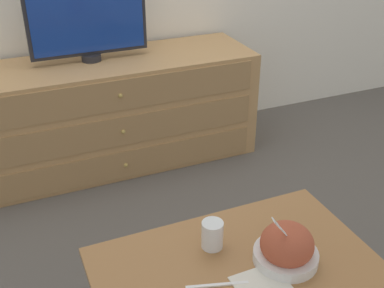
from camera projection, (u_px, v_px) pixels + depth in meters
name	position (u px, v px, depth m)	size (l,w,h in m)	color
ground_plane	(117.00, 137.00, 3.26)	(12.00, 12.00, 0.00)	#56514C
dresser	(111.00, 113.00, 2.84)	(1.69, 0.53, 0.64)	tan
tv	(87.00, 20.00, 2.58)	(0.65, 0.11, 0.43)	#232328
coffee_table	(236.00, 285.00, 1.51)	(0.87, 0.54, 0.50)	#9E6B3D
takeout_bowl	(287.00, 247.00, 1.47)	(0.20, 0.20, 0.19)	silver
drink_cup	(212.00, 236.00, 1.53)	(0.07, 0.07, 0.09)	white
napkin	(264.00, 287.00, 1.39)	(0.16, 0.16, 0.00)	silver
knife	(217.00, 285.00, 1.40)	(0.18, 0.06, 0.00)	white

